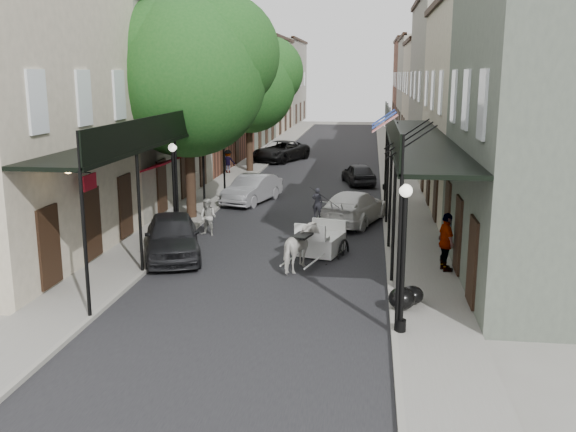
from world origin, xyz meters
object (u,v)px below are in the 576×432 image
(pedestrian_sidewalk_left, at_px, (228,161))
(car_left_near, at_px, (172,236))
(lamppost_right_far, at_px, (386,155))
(pedestrian_walking, at_px, (208,217))
(carriage, at_px, (325,226))
(lamppost_left, at_px, (174,190))
(car_left_mid, at_px, (252,189))
(car_right_near, at_px, (354,207))
(tree_near, at_px, (197,71))
(lamppost_right_near, at_px, (403,256))
(car_left_far, at_px, (281,151))
(tree_far, at_px, (255,82))
(horse, at_px, (301,248))
(car_right_far, at_px, (359,174))
(pedestrian_sidewalk_right, at_px, (446,242))

(pedestrian_sidewalk_left, xyz_separation_m, car_left_near, (2.20, -18.87, -0.07))
(lamppost_right_far, xyz_separation_m, pedestrian_walking, (-7.23, -10.78, -1.29))
(carriage, height_order, pedestrian_walking, carriage)
(carriage, distance_m, pedestrian_sidewalk_left, 19.03)
(lamppost_left, bearing_deg, car_left_mid, 79.38)
(car_right_near, bearing_deg, lamppost_right_far, -83.68)
(lamppost_left, height_order, carriage, lamppost_left)
(tree_near, xyz_separation_m, lamppost_right_near, (8.30, -12.18, -4.44))
(lamppost_left, relative_size, lamppost_right_far, 1.00)
(lamppost_left, height_order, car_left_far, lamppost_left)
(tree_far, height_order, car_right_near, tree_far)
(lamppost_left, bearing_deg, tree_far, 90.46)
(car_left_mid, relative_size, car_left_far, 0.79)
(car_left_far, distance_m, car_right_near, 20.34)
(lamppost_right_far, bearing_deg, pedestrian_sidewalk_left, 153.80)
(lamppost_left, bearing_deg, car_left_near, -75.96)
(tree_near, relative_size, car_left_mid, 2.26)
(lamppost_right_near, bearing_deg, tree_far, 107.68)
(lamppost_right_near, xyz_separation_m, lamppost_left, (-8.20, 8.00, 0.00))
(car_left_far, xyz_separation_m, car_right_near, (5.94, -19.46, -0.05))
(tree_near, height_order, pedestrian_sidewalk_left, tree_near)
(lamppost_left, relative_size, car_left_far, 0.69)
(lamppost_right_far, distance_m, pedestrian_sidewalk_left, 11.10)
(tree_far, distance_m, horse, 22.34)
(car_right_near, xyz_separation_m, car_right_far, (0.00, 9.98, -0.07))
(tree_near, relative_size, carriage, 3.77)
(car_left_near, distance_m, car_left_mid, 10.05)
(tree_far, bearing_deg, horse, -75.89)
(horse, relative_size, pedestrian_sidewalk_left, 1.23)
(horse, height_order, carriage, carriage)
(pedestrian_walking, xyz_separation_m, car_left_mid, (0.53, 6.78, -0.05))
(tree_near, bearing_deg, lamppost_left, -88.66)
(pedestrian_sidewalk_right, distance_m, car_left_far, 27.90)
(tree_far, relative_size, car_left_far, 1.60)
(carriage, bearing_deg, lamppost_right_far, 94.60)
(tree_near, height_order, car_right_near, tree_near)
(lamppost_right_near, distance_m, car_right_far, 22.26)
(lamppost_left, height_order, car_right_near, lamppost_left)
(tree_far, bearing_deg, lamppost_right_far, -36.51)
(car_left_mid, bearing_deg, lamppost_left, -84.41)
(pedestrian_sidewalk_right, distance_m, car_left_near, 9.38)
(pedestrian_sidewalk_right, bearing_deg, tree_far, 11.51)
(car_right_near, bearing_deg, carriage, 96.45)
(carriage, bearing_deg, car_right_far, 101.89)
(car_left_far, bearing_deg, tree_far, -77.60)
(tree_far, relative_size, pedestrian_sidewalk_left, 5.85)
(tree_near, relative_size, pedestrian_walking, 6.37)
(car_left_near, relative_size, car_right_near, 0.95)
(lamppost_right_near, distance_m, car_left_mid, 17.40)
(pedestrian_sidewalk_left, bearing_deg, lamppost_right_near, 108.50)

